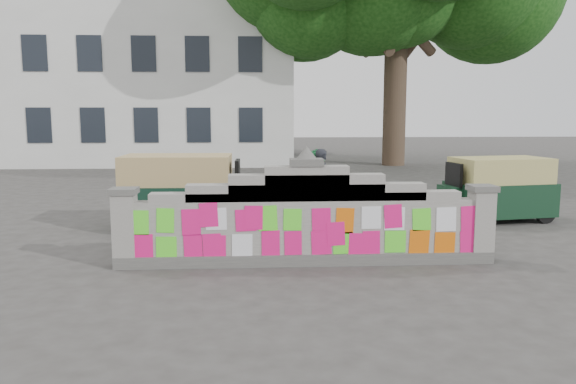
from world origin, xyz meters
name	(u,v)px	position (x,y,z in m)	size (l,w,h in m)	color
ground	(306,264)	(0.00, 0.00, 0.00)	(100.00, 100.00, 0.00)	#383533
parapet_wall	(306,221)	(0.00, -0.01, 0.75)	(6.48, 0.44, 2.01)	#4C4C49
building	(140,86)	(-7.00, 21.98, 4.01)	(16.00, 10.00, 8.90)	silver
cyclist_bike	(322,206)	(0.67, 3.29, 0.44)	(0.59, 1.69, 0.89)	black
cyclist_rider	(322,193)	(0.67, 3.29, 0.75)	(0.55, 0.36, 1.50)	black
pedestrian	(318,186)	(0.60, 3.57, 0.86)	(0.84, 0.65, 1.73)	#268E4C
rickshaw_left	(181,191)	(-2.48, 3.08, 0.85)	(2.98, 1.43, 1.64)	black
rickshaw_right	(497,188)	(4.88, 3.57, 0.78)	(2.80, 1.63, 1.51)	black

